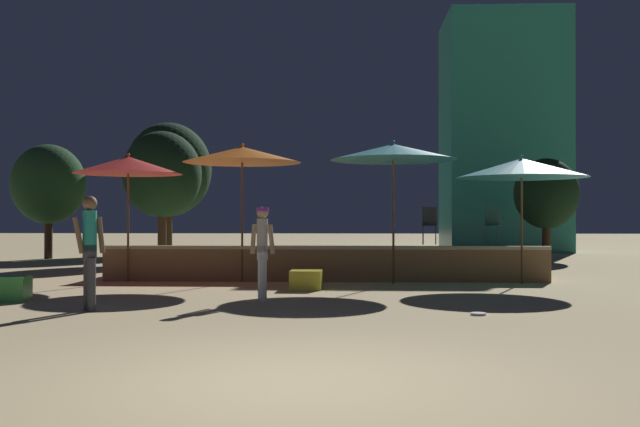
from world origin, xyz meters
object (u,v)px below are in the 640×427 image
(background_tree_0, at_px, (162,175))
(background_tree_2, at_px, (546,194))
(background_tree_1, at_px, (49,184))
(patio_umbrella_1, at_px, (393,152))
(bistro_chair_0, at_px, (492,222))
(background_tree_3, at_px, (169,170))
(frisbee_disc, at_px, (478,314))
(bistro_chair_1, at_px, (429,222))
(person_0, at_px, (90,248))
(patio_umbrella_2, at_px, (522,168))
(person_1, at_px, (262,249))
(cube_seat_0, at_px, (12,288))
(cube_seat_1, at_px, (306,280))
(patio_umbrella_0, at_px, (242,155))
(patio_umbrella_3, at_px, (128,165))

(background_tree_0, xyz_separation_m, background_tree_2, (12.85, 2.19, -0.56))
(background_tree_1, bearing_deg, patio_umbrella_1, -38.05)
(bistro_chair_0, height_order, background_tree_3, background_tree_3)
(patio_umbrella_1, bearing_deg, frisbee_disc, -79.03)
(bistro_chair_1, xyz_separation_m, background_tree_1, (-12.62, 7.63, 1.28))
(person_0, bearing_deg, patio_umbrella_1, 94.46)
(background_tree_0, xyz_separation_m, background_tree_3, (-1.17, 5.35, 0.53))
(patio_umbrella_2, distance_m, person_1, 6.53)
(patio_umbrella_2, height_order, cube_seat_0, patio_umbrella_2)
(cube_seat_1, xyz_separation_m, background_tree_1, (-9.82, 10.40, 2.45))
(bistro_chair_0, bearing_deg, patio_umbrella_0, -155.49)
(cube_seat_0, xyz_separation_m, cube_seat_1, (4.99, 2.25, -0.03))
(patio_umbrella_2, distance_m, cube_seat_0, 10.60)
(patio_umbrella_1, distance_m, frisbee_disc, 5.83)
(bistro_chair_0, xyz_separation_m, bistro_chair_1, (-1.39, 0.50, 0.00))
(patio_umbrella_1, height_order, person_1, patio_umbrella_1)
(patio_umbrella_0, xyz_separation_m, person_0, (-1.59, -5.16, -1.89))
(background_tree_0, bearing_deg, patio_umbrella_0, -61.47)
(background_tree_0, bearing_deg, cube_seat_0, -88.92)
(background_tree_1, distance_m, background_tree_2, 17.49)
(bistro_chair_0, relative_size, background_tree_2, 0.26)
(bistro_chair_0, distance_m, background_tree_3, 15.66)
(patio_umbrella_3, xyz_separation_m, background_tree_1, (-5.67, 8.85, -0.00))
(background_tree_2, bearing_deg, patio_umbrella_2, -108.25)
(patio_umbrella_3, relative_size, frisbee_disc, 12.76)
(patio_umbrella_0, xyz_separation_m, person_1, (0.92, -3.65, -1.97))
(patio_umbrella_3, xyz_separation_m, person_0, (1.00, -5.05, -1.65))
(cube_seat_0, distance_m, bistro_chair_1, 9.34)
(background_tree_3, bearing_deg, person_1, -69.98)
(patio_umbrella_3, height_order, background_tree_3, background_tree_3)
(background_tree_2, bearing_deg, background_tree_0, -170.34)
(background_tree_0, distance_m, background_tree_3, 5.50)
(patio_umbrella_0, relative_size, person_1, 1.91)
(patio_umbrella_0, relative_size, person_0, 1.76)
(patio_umbrella_0, xyz_separation_m, background_tree_3, (-4.80, 12.03, 0.49))
(cube_seat_1, distance_m, person_1, 2.21)
(cube_seat_0, xyz_separation_m, background_tree_3, (-1.37, 15.94, 3.15))
(background_tree_3, bearing_deg, cube_seat_0, -85.10)
(cube_seat_1, xyz_separation_m, bistro_chair_1, (2.79, 2.78, 1.17))
(patio_umbrella_3, xyz_separation_m, person_1, (3.51, -3.54, -1.73))
(patio_umbrella_3, bearing_deg, background_tree_1, 122.64)
(patio_umbrella_1, xyz_separation_m, patio_umbrella_2, (2.83, 0.16, -0.35))
(background_tree_0, xyz_separation_m, background_tree_1, (-4.63, 2.07, -0.21))
(cube_seat_1, distance_m, bistro_chair_0, 4.90)
(patio_umbrella_0, bearing_deg, background_tree_3, 111.74)
(person_1, height_order, frisbee_disc, person_1)
(person_0, height_order, background_tree_3, background_tree_3)
(background_tree_3, bearing_deg, background_tree_2, -12.72)
(background_tree_2, height_order, background_tree_3, background_tree_3)
(person_0, bearing_deg, person_1, 81.77)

